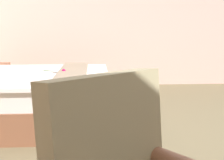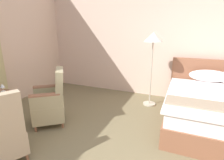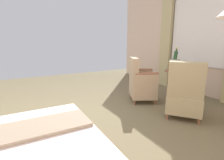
# 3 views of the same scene
# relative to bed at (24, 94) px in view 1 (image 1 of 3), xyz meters

# --- Properties ---
(ground_plane) EXTENTS (8.27, 8.27, 0.00)m
(ground_plane) POSITION_rel_bed_xyz_m (-1.02, -1.97, -0.33)
(ground_plane) COLOR #726648
(wall_far_side) EXTENTS (0.12, 6.26, 3.17)m
(wall_far_side) POSITION_rel_bed_xyz_m (2.42, -1.97, 1.25)
(wall_far_side) COLOR beige
(wall_far_side) RESTS_ON ground
(bed) EXTENTS (1.98, 2.08, 1.05)m
(bed) POSITION_rel_bed_xyz_m (0.00, 0.00, 0.00)
(bed) COLOR brown
(bed) RESTS_ON ground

